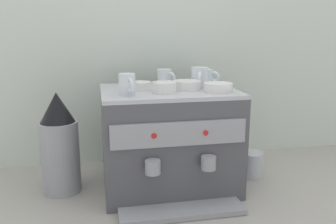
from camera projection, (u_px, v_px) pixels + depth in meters
name	position (u px, v px, depth m)	size (l,w,h in m)	color
ground_plane	(168.00, 184.00, 1.54)	(4.00, 4.00, 0.00)	#9E998E
tiled_backsplash_wall	(154.00, 44.00, 1.75)	(2.80, 0.03, 1.18)	silver
espresso_machine	(168.00, 139.00, 1.49)	(0.54, 0.53, 0.42)	#4C4C51
ceramic_cup_0	(200.00, 77.00, 1.51)	(0.07, 0.11, 0.08)	silver
ceramic_cup_1	(165.00, 77.00, 1.57)	(0.07, 0.09, 0.07)	silver
ceramic_cup_2	(127.00, 84.00, 1.31)	(0.06, 0.10, 0.08)	silver
ceramic_cup_3	(205.00, 76.00, 1.61)	(0.10, 0.09, 0.06)	silver
ceramic_bowl_0	(140.00, 86.00, 1.43)	(0.09, 0.09, 0.03)	white
ceramic_bowl_1	(187.00, 85.00, 1.44)	(0.11, 0.11, 0.04)	white
ceramic_bowl_2	(164.00, 88.00, 1.36)	(0.09, 0.09, 0.04)	white
ceramic_bowl_3	(218.00, 88.00, 1.38)	(0.11, 0.11, 0.03)	white
coffee_grinder	(60.00, 145.00, 1.44)	(0.16, 0.16, 0.42)	#939399
milk_pitcher	(251.00, 164.00, 1.62)	(0.11, 0.11, 0.11)	#B7B7BC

